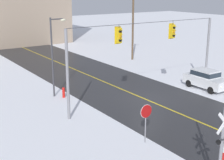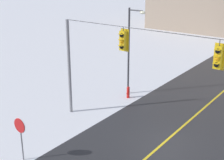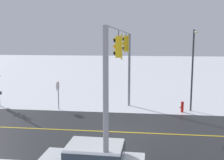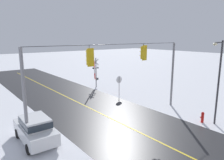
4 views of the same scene
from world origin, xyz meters
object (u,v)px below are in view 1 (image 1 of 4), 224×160
railroad_crossing (223,145)px  fire_hydrant (64,92)px  streetlamp_near (54,50)px  stop_sign (146,115)px  parked_car_white (206,78)px  utility_pole (133,27)px

railroad_crossing → fire_hydrant: (0.16, 15.57, -1.87)m
fire_hydrant → streetlamp_near: bearing=112.2°
stop_sign → parked_car_white: size_ratio=0.56×
stop_sign → parked_car_white: 12.43m
railroad_crossing → streetlamp_near: streetlamp_near is taller
stop_sign → utility_pole: 23.23m
utility_pole → stop_sign: bearing=-125.9°
stop_sign → streetlamp_near: size_ratio=0.36×
railroad_crossing → utility_pole: 28.06m
fire_hydrant → utility_pole: (13.87, 8.66, 3.71)m
streetlamp_near → fire_hydrant: bearing=-67.8°
stop_sign → parked_car_white: (11.31, 5.10, -0.76)m
railroad_crossing → parked_car_white: (11.79, 10.62, -1.39)m
streetlamp_near → utility_pole: size_ratio=0.80×
parked_car_white → utility_pole: (2.24, 13.61, 3.22)m
parked_car_white → utility_pole: utility_pole is taller
parked_car_white → streetlamp_near: 13.55m
fire_hydrant → stop_sign: bearing=-88.2°
railroad_crossing → utility_pole: (14.03, 24.23, 1.83)m
railroad_crossing → streetlamp_near: 16.39m
streetlamp_near → fire_hydrant: size_ratio=7.39×
fire_hydrant → utility_pole: utility_pole is taller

